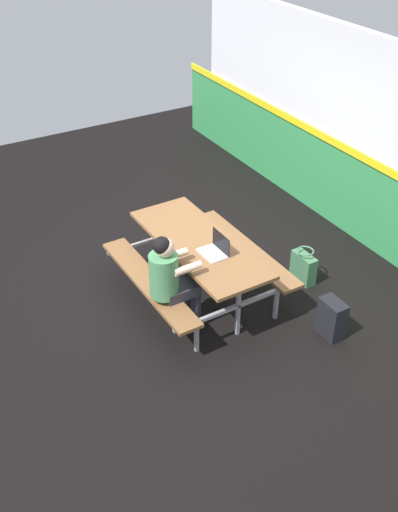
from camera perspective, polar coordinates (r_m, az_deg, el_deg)
ground_plane at (r=7.41m, az=-1.47°, el=-2.15°), size 10.00×10.00×0.02m
accent_backdrop at (r=8.10m, az=14.14°, el=10.40°), size 8.00×0.14×2.60m
picnic_table_main at (r=6.81m, az=0.00°, el=0.18°), size 1.96×1.58×0.74m
student_nearer at (r=6.25m, az=-2.66°, el=-1.91°), size 0.36×0.53×1.21m
laptop_silver at (r=6.51m, az=1.55°, el=0.63°), size 0.32×0.22×0.22m
backpack_dark at (r=6.63m, az=12.33°, el=-5.74°), size 0.30×0.22×0.44m
tote_bag_bright at (r=7.37m, az=9.74°, el=-1.00°), size 0.34×0.21×0.43m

